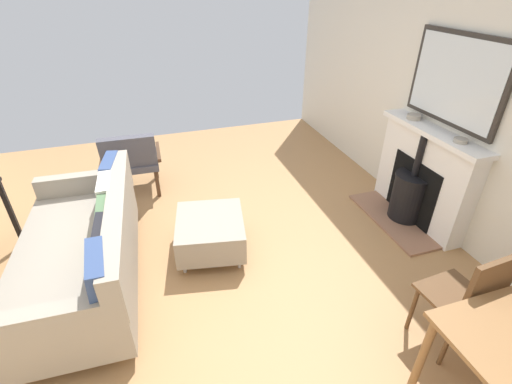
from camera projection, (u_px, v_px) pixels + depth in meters
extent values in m
cube|color=#A87A4C|center=(191.00, 249.00, 3.59)|extent=(5.25, 6.17, 0.01)
cube|color=silver|center=(443.00, 91.00, 3.58)|extent=(0.12, 6.17, 2.68)
cube|color=#93664C|center=(391.00, 220.00, 3.99)|extent=(0.37, 1.14, 0.03)
cube|color=white|center=(423.00, 178.00, 3.81)|extent=(0.20, 1.21, 0.99)
cube|color=black|center=(414.00, 190.00, 3.86)|extent=(0.06, 0.69, 0.66)
cylinder|color=black|center=(409.00, 197.00, 3.89)|extent=(0.36, 0.36, 0.50)
cylinder|color=black|center=(414.00, 176.00, 3.76)|extent=(0.38, 0.38, 0.02)
cylinder|color=black|center=(420.00, 156.00, 3.64)|extent=(0.07, 0.07, 0.44)
cube|color=white|center=(434.00, 132.00, 3.54)|extent=(0.25, 1.29, 0.05)
cube|color=#2D2823|center=(456.00, 80.00, 3.31)|extent=(0.04, 1.08, 0.82)
cube|color=silver|center=(455.00, 80.00, 3.30)|extent=(0.01, 1.00, 0.74)
cylinder|color=#9E9384|center=(414.00, 117.00, 3.77)|extent=(0.14, 0.14, 0.05)
torus|color=#9E9384|center=(414.00, 115.00, 3.76)|extent=(0.14, 0.14, 0.01)
cylinder|color=#9E9384|center=(461.00, 141.00, 3.25)|extent=(0.12, 0.12, 0.04)
torus|color=#9E9384|center=(461.00, 139.00, 3.25)|extent=(0.12, 0.12, 0.01)
cylinder|color=#B2B2B7|center=(56.00, 233.00, 3.73)|extent=(0.04, 0.04, 0.10)
cylinder|color=#B2B2B7|center=(12.00, 373.00, 2.43)|extent=(0.04, 0.04, 0.10)
cylinder|color=#B2B2B7|center=(130.00, 222.00, 3.90)|extent=(0.04, 0.04, 0.10)
cylinder|color=#B2B2B7|center=(126.00, 347.00, 2.59)|extent=(0.04, 0.04, 0.10)
cube|color=gray|center=(79.00, 261.00, 3.05)|extent=(0.98, 1.90, 0.34)
cube|color=gray|center=(119.00, 218.00, 2.95)|extent=(0.21, 1.87, 0.38)
cube|color=gray|center=(83.00, 183.00, 3.63)|extent=(0.87, 0.15, 0.20)
cube|color=gray|center=(48.00, 322.00, 2.19)|extent=(0.87, 0.15, 0.20)
cube|color=#334775|center=(112.00, 178.00, 3.53)|extent=(0.19, 0.43, 0.41)
cube|color=beige|center=(109.00, 199.00, 3.22)|extent=(0.14, 0.40, 0.40)
cube|color=#4C6B47|center=(107.00, 224.00, 2.92)|extent=(0.13, 0.37, 0.38)
cube|color=black|center=(104.00, 248.00, 2.66)|extent=(0.17, 0.39, 0.40)
cube|color=#334775|center=(99.00, 281.00, 2.36)|extent=(0.16, 0.42, 0.42)
cylinder|color=#B2B2B7|center=(187.00, 232.00, 3.76)|extent=(0.04, 0.04, 0.09)
cylinder|color=#B2B2B7|center=(185.00, 268.00, 3.29)|extent=(0.04, 0.04, 0.09)
cylinder|color=#B2B2B7|center=(235.00, 228.00, 3.81)|extent=(0.04, 0.04, 0.09)
cylinder|color=#B2B2B7|center=(240.00, 264.00, 3.34)|extent=(0.04, 0.04, 0.09)
cube|color=gray|center=(210.00, 232.00, 3.45)|extent=(0.74, 0.79, 0.28)
cube|color=#4C3321|center=(155.00, 165.00, 4.73)|extent=(0.05, 0.05, 0.37)
cube|color=#4C3321|center=(114.00, 171.00, 4.61)|extent=(0.05, 0.05, 0.37)
cube|color=#4C3321|center=(157.00, 183.00, 4.34)|extent=(0.05, 0.05, 0.37)
cube|color=#4C3321|center=(113.00, 189.00, 4.22)|extent=(0.05, 0.05, 0.37)
cube|color=#4C4C56|center=(132.00, 161.00, 4.37)|extent=(0.62, 0.58, 0.08)
cube|color=#4C4C56|center=(128.00, 152.00, 4.04)|extent=(0.60, 0.16, 0.40)
cube|color=#4C3321|center=(158.00, 152.00, 4.40)|extent=(0.06, 0.53, 0.04)
cube|color=#4C3321|center=(102.00, 158.00, 4.25)|extent=(0.06, 0.53, 0.04)
cube|color=black|center=(12.00, 215.00, 3.45)|extent=(0.04, 0.04, 0.74)
cylinder|color=olive|center=(422.00, 358.00, 2.20)|extent=(0.05, 0.05, 0.69)
cylinder|color=brown|center=(445.00, 296.00, 2.78)|extent=(0.03, 0.03, 0.44)
cylinder|color=brown|center=(413.00, 308.00, 2.68)|extent=(0.03, 0.03, 0.44)
cylinder|color=brown|center=(482.00, 329.00, 2.53)|extent=(0.03, 0.03, 0.44)
cylinder|color=brown|center=(447.00, 344.00, 2.43)|extent=(0.03, 0.03, 0.44)
cube|color=brown|center=(455.00, 296.00, 2.49)|extent=(0.43, 0.43, 0.02)
cube|color=brown|center=(488.00, 288.00, 2.23)|extent=(0.36, 0.06, 0.45)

